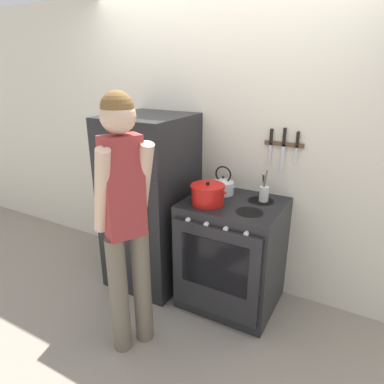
# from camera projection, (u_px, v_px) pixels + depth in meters

# --- Properties ---
(ground_plane) EXTENTS (14.00, 14.00, 0.00)m
(ground_plane) POSITION_uv_depth(u_px,v_px,m) (215.00, 271.00, 3.43)
(ground_plane) COLOR gray
(wall_back) EXTENTS (10.00, 0.06, 2.55)m
(wall_back) POSITION_uv_depth(u_px,v_px,m) (220.00, 146.00, 3.01)
(wall_back) COLOR silver
(wall_back) RESTS_ON ground_plane
(refrigerator) EXTENTS (0.67, 0.74, 1.56)m
(refrigerator) POSITION_uv_depth(u_px,v_px,m) (151.00, 202.00, 3.09)
(refrigerator) COLOR black
(refrigerator) RESTS_ON ground_plane
(stove_range) EXTENTS (0.77, 0.69, 0.92)m
(stove_range) POSITION_uv_depth(u_px,v_px,m) (231.00, 254.00, 2.84)
(stove_range) COLOR #232326
(stove_range) RESTS_ON ground_plane
(dutch_oven_pot) EXTENTS (0.31, 0.27, 0.18)m
(dutch_oven_pot) POSITION_uv_depth(u_px,v_px,m) (208.00, 194.00, 2.65)
(dutch_oven_pot) COLOR red
(dutch_oven_pot) RESTS_ON stove_range
(tea_kettle) EXTENTS (0.23, 0.19, 0.24)m
(tea_kettle) POSITION_uv_depth(u_px,v_px,m) (223.00, 186.00, 2.86)
(tea_kettle) COLOR silver
(tea_kettle) RESTS_ON stove_range
(utensil_jar) EXTENTS (0.07, 0.07, 0.25)m
(utensil_jar) POSITION_uv_depth(u_px,v_px,m) (264.00, 193.00, 2.71)
(utensil_jar) COLOR silver
(utensil_jar) RESTS_ON stove_range
(person) EXTENTS (0.41, 0.45, 1.81)m
(person) POSITION_uv_depth(u_px,v_px,m) (125.00, 215.00, 2.20)
(person) COLOR #6B6051
(person) RESTS_ON ground_plane
(wall_knife_strip) EXTENTS (0.31, 0.03, 0.36)m
(wall_knife_strip) POSITION_uv_depth(u_px,v_px,m) (284.00, 143.00, 2.69)
(wall_knife_strip) COLOR brown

